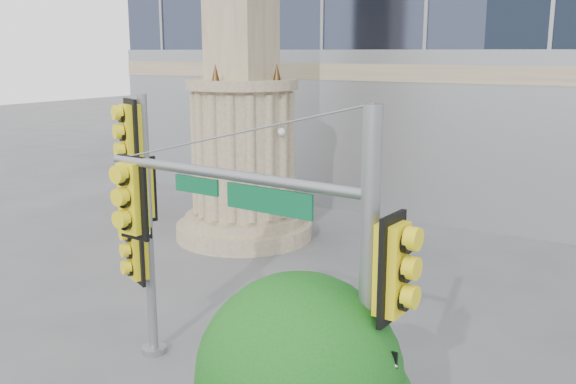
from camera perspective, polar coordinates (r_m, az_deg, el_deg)
The scene contains 3 objects.
monument at distance 20.22m, azimuth -4.13°, elevation 11.16°, with size 4.40×4.40×16.60m.
main_signal_pole at distance 7.30m, azimuth 0.21°, elevation -8.25°, with size 4.23×0.58×5.46m.
secondary_signal_pole at distance 12.61m, azimuth -13.01°, elevation -1.25°, with size 0.87×0.87×5.18m.
Camera 1 is at (6.05, -7.23, 5.96)m, focal length 40.00 mm.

